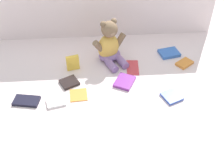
{
  "coord_description": "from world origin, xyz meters",
  "views": [
    {
      "loc": [
        -0.09,
        -1.27,
        1.09
      ],
      "look_at": [
        0.0,
        -0.1,
        0.1
      ],
      "focal_mm": 46.06,
      "sensor_mm": 36.0,
      "label": 1
    }
  ],
  "objects_px": {
    "book_case_1": "(69,82)",
    "book_case_9": "(172,96)",
    "book_case_0": "(169,53)",
    "book_case_5": "(184,63)",
    "book_case_7": "(27,101)",
    "book_case_4": "(133,67)",
    "book_case_8": "(73,63)",
    "book_case_6": "(79,95)",
    "teddy_bear": "(110,46)",
    "book_case_3": "(56,102)",
    "book_case_2": "(125,82)"
  },
  "relations": [
    {
      "from": "book_case_3",
      "to": "book_case_2",
      "type": "bearing_deg",
      "value": -83.8
    },
    {
      "from": "book_case_0",
      "to": "book_case_9",
      "type": "height_order",
      "value": "book_case_0"
    },
    {
      "from": "teddy_bear",
      "to": "book_case_6",
      "type": "bearing_deg",
      "value": -146.78
    },
    {
      "from": "book_case_1",
      "to": "book_case_7",
      "type": "bearing_deg",
      "value": 93.35
    },
    {
      "from": "book_case_2",
      "to": "book_case_4",
      "type": "bearing_deg",
      "value": -88.39
    },
    {
      "from": "book_case_0",
      "to": "book_case_4",
      "type": "relative_size",
      "value": 0.87
    },
    {
      "from": "book_case_7",
      "to": "book_case_1",
      "type": "bearing_deg",
      "value": -48.7
    },
    {
      "from": "teddy_bear",
      "to": "book_case_3",
      "type": "relative_size",
      "value": 2.84
    },
    {
      "from": "book_case_7",
      "to": "book_case_8",
      "type": "relative_size",
      "value": 1.4
    },
    {
      "from": "book_case_0",
      "to": "book_case_4",
      "type": "xyz_separation_m",
      "value": [
        -0.25,
        -0.12,
        -0.01
      ]
    },
    {
      "from": "book_case_4",
      "to": "book_case_9",
      "type": "distance_m",
      "value": 0.32
    },
    {
      "from": "book_case_6",
      "to": "book_case_9",
      "type": "relative_size",
      "value": 1.01
    },
    {
      "from": "book_case_2",
      "to": "book_case_9",
      "type": "bearing_deg",
      "value": 177.74
    },
    {
      "from": "book_case_3",
      "to": "book_case_6",
      "type": "bearing_deg",
      "value": -79.73
    },
    {
      "from": "teddy_bear",
      "to": "book_case_1",
      "type": "relative_size",
      "value": 2.86
    },
    {
      "from": "book_case_5",
      "to": "book_case_7",
      "type": "relative_size",
      "value": 0.74
    },
    {
      "from": "book_case_7",
      "to": "book_case_3",
      "type": "bearing_deg",
      "value": -87.17
    },
    {
      "from": "teddy_bear",
      "to": "book_case_7",
      "type": "height_order",
      "value": "teddy_bear"
    },
    {
      "from": "book_case_4",
      "to": "book_case_7",
      "type": "relative_size",
      "value": 1.04
    },
    {
      "from": "book_case_1",
      "to": "book_case_4",
      "type": "bearing_deg",
      "value": -100.78
    },
    {
      "from": "book_case_2",
      "to": "book_case_9",
      "type": "xyz_separation_m",
      "value": [
        0.24,
        -0.14,
        -0.0
      ]
    },
    {
      "from": "book_case_7",
      "to": "book_case_4",
      "type": "bearing_deg",
      "value": -57.27
    },
    {
      "from": "book_case_1",
      "to": "book_case_9",
      "type": "height_order",
      "value": "same"
    },
    {
      "from": "book_case_4",
      "to": "book_case_7",
      "type": "bearing_deg",
      "value": 26.69
    },
    {
      "from": "book_case_1",
      "to": "book_case_5",
      "type": "distance_m",
      "value": 0.71
    },
    {
      "from": "book_case_1",
      "to": "book_case_5",
      "type": "xyz_separation_m",
      "value": [
        0.7,
        0.12,
        0.0
      ]
    },
    {
      "from": "book_case_1",
      "to": "book_case_9",
      "type": "distance_m",
      "value": 0.57
    },
    {
      "from": "book_case_5",
      "to": "book_case_7",
      "type": "distance_m",
      "value": 0.95
    },
    {
      "from": "book_case_0",
      "to": "book_case_8",
      "type": "distance_m",
      "value": 0.62
    },
    {
      "from": "book_case_6",
      "to": "book_case_5",
      "type": "bearing_deg",
      "value": 105.23
    },
    {
      "from": "book_case_4",
      "to": "book_case_8",
      "type": "height_order",
      "value": "book_case_8"
    },
    {
      "from": "book_case_6",
      "to": "book_case_1",
      "type": "bearing_deg",
      "value": -156.07
    },
    {
      "from": "book_case_1",
      "to": "book_case_8",
      "type": "distance_m",
      "value": 0.13
    },
    {
      "from": "book_case_1",
      "to": "book_case_5",
      "type": "height_order",
      "value": "book_case_5"
    },
    {
      "from": "book_case_7",
      "to": "book_case_9",
      "type": "bearing_deg",
      "value": -81.25
    },
    {
      "from": "book_case_6",
      "to": "book_case_8",
      "type": "relative_size",
      "value": 0.99
    },
    {
      "from": "book_case_8",
      "to": "book_case_6",
      "type": "bearing_deg",
      "value": -95.44
    },
    {
      "from": "book_case_2",
      "to": "book_case_3",
      "type": "height_order",
      "value": "book_case_2"
    },
    {
      "from": "book_case_0",
      "to": "book_case_3",
      "type": "distance_m",
      "value": 0.79
    },
    {
      "from": "book_case_0",
      "to": "book_case_8",
      "type": "bearing_deg",
      "value": 87.51
    },
    {
      "from": "book_case_0",
      "to": "book_case_3",
      "type": "height_order",
      "value": "book_case_0"
    },
    {
      "from": "book_case_0",
      "to": "book_case_5",
      "type": "height_order",
      "value": "book_case_0"
    },
    {
      "from": "book_case_8",
      "to": "book_case_9",
      "type": "height_order",
      "value": "book_case_8"
    },
    {
      "from": "book_case_3",
      "to": "book_case_7",
      "type": "relative_size",
      "value": 0.71
    },
    {
      "from": "book_case_3",
      "to": "book_case_6",
      "type": "height_order",
      "value": "book_case_3"
    },
    {
      "from": "book_case_7",
      "to": "book_case_8",
      "type": "bearing_deg",
      "value": -32.3
    },
    {
      "from": "book_case_7",
      "to": "book_case_0",
      "type": "bearing_deg",
      "value": -56.22
    },
    {
      "from": "book_case_1",
      "to": "book_case_4",
      "type": "xyz_separation_m",
      "value": [
        0.38,
        0.11,
        -0.0
      ]
    },
    {
      "from": "book_case_4",
      "to": "book_case_5",
      "type": "distance_m",
      "value": 0.32
    },
    {
      "from": "teddy_bear",
      "to": "book_case_6",
      "type": "height_order",
      "value": "teddy_bear"
    }
  ]
}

